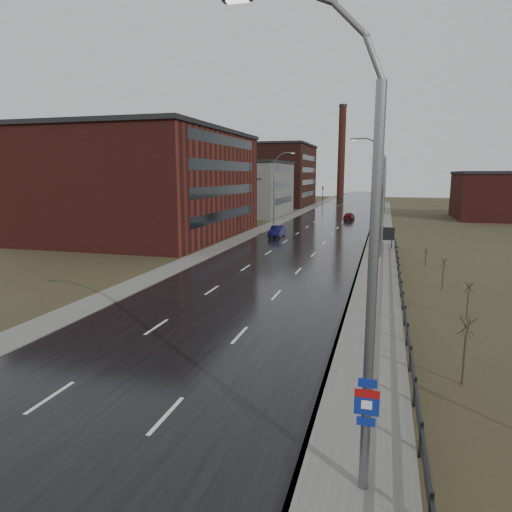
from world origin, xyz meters
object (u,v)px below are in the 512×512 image
Objects in this scene: car_far at (349,216)px; billboard at (385,234)px; streetlight_main at (359,258)px; car_near at (277,232)px.

billboard is at bearing 105.30° from car_far.
car_far is at bearing 94.43° from streetlight_main.
car_far is (-6.11, 31.35, -0.97)m from billboard.
streetlight_main reaches higher than car_far.
car_near is at bearing 105.40° from streetlight_main.
billboard is 31.95m from car_far.
billboard is 14.86m from car_near.
streetlight_main is 4.99× the size of billboard.
billboard is 0.61× the size of car_far.
car_near is (-13.31, 6.55, -0.95)m from billboard.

